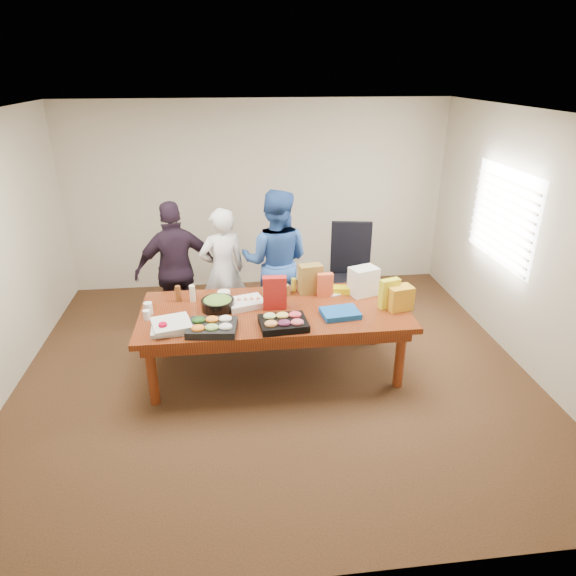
{
  "coord_description": "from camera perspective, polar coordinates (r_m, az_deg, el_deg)",
  "views": [
    {
      "loc": [
        -0.42,
        -4.71,
        3.09
      ],
      "look_at": [
        0.15,
        0.1,
        0.94
      ],
      "focal_mm": 31.27,
      "sensor_mm": 36.0,
      "label": 1
    }
  ],
  "objects": [
    {
      "name": "chip_bag_blue",
      "position": [
        5.16,
        5.95,
        -2.86
      ],
      "size": [
        0.41,
        0.33,
        0.06
      ],
      "primitive_type": "cube",
      "rotation": [
        0.0,
        0.0,
        0.12
      ],
      "color": "#124EA3",
      "rests_on": "conference_table"
    },
    {
      "name": "dressing_bottle",
      "position": [
        5.54,
        -12.38,
        -0.63
      ],
      "size": [
        0.07,
        0.07,
        0.18
      ],
      "primitive_type": "cylinder",
      "rotation": [
        0.0,
        0.0,
        -0.21
      ],
      "color": "brown",
      "rests_on": "conference_table"
    },
    {
      "name": "grocery_bag_white",
      "position": [
        5.62,
        8.57,
        0.78
      ],
      "size": [
        0.35,
        0.29,
        0.31
      ],
      "primitive_type": "cube",
      "rotation": [
        0.0,
        0.0,
        0.33
      ],
      "color": "white",
      "rests_on": "conference_table"
    },
    {
      "name": "conference_table",
      "position": [
        5.45,
        -1.49,
        -5.96
      ],
      "size": [
        2.8,
        1.2,
        0.75
      ],
      "primitive_type": "cube",
      "color": "#4C1C0F",
      "rests_on": "floor"
    },
    {
      "name": "wall_back",
      "position": [
        7.43,
        -3.41,
        10.34
      ],
      "size": [
        5.5,
        0.04,
        2.7
      ],
      "primitive_type": "cube",
      "color": "beige",
      "rests_on": "floor"
    },
    {
      "name": "clear_cup_a",
      "position": [
        5.24,
        -15.77,
        -2.97
      ],
      "size": [
        0.07,
        0.07,
        0.1
      ],
      "primitive_type": "cylinder",
      "rotation": [
        0.0,
        0.0,
        0.02
      ],
      "color": "white",
      "rests_on": "conference_table"
    },
    {
      "name": "window_panel",
      "position": [
        6.37,
        23.23,
        7.53
      ],
      "size": [
        0.03,
        1.4,
        1.1
      ],
      "primitive_type": "cube",
      "color": "white",
      "rests_on": "wall_right"
    },
    {
      "name": "plate_a",
      "position": [
        5.81,
        8.03,
        -0.0
      ],
      "size": [
        0.31,
        0.31,
        0.01
      ],
      "primitive_type": "cylinder",
      "rotation": [
        0.0,
        0.0,
        -0.27
      ],
      "color": "white",
      "rests_on": "conference_table"
    },
    {
      "name": "person_center",
      "position": [
        6.19,
        -7.41,
        1.92
      ],
      "size": [
        0.67,
        0.55,
        1.58
      ],
      "primitive_type": "imported",
      "rotation": [
        0.0,
        0.0,
        3.48
      ],
      "color": "white",
      "rests_on": "floor"
    },
    {
      "name": "ranch_bottle",
      "position": [
        5.51,
        -10.82,
        -0.6
      ],
      "size": [
        0.08,
        0.08,
        0.19
      ],
      "primitive_type": "cylinder",
      "rotation": [
        0.0,
        0.0,
        -0.28
      ],
      "color": "white",
      "rests_on": "conference_table"
    },
    {
      "name": "veggie_tray",
      "position": [
        4.89,
        -8.62,
        -4.49
      ],
      "size": [
        0.51,
        0.42,
        0.07
      ],
      "primitive_type": "cube",
      "rotation": [
        0.0,
        0.0,
        -0.12
      ],
      "color": "black",
      "rests_on": "conference_table"
    },
    {
      "name": "dip_bowl_a",
      "position": [
        5.67,
        3.59,
        -0.21
      ],
      "size": [
        0.14,
        0.14,
        0.05
      ],
      "primitive_type": "cylinder",
      "rotation": [
        0.0,
        0.0,
        -0.01
      ],
      "color": "silver",
      "rests_on": "conference_table"
    },
    {
      "name": "banana_bunch",
      "position": [
        5.67,
        6.06,
        -0.21
      ],
      "size": [
        0.23,
        0.15,
        0.07
      ],
      "primitive_type": "cube",
      "rotation": [
        0.0,
        0.0,
        -0.13
      ],
      "color": "yellow",
      "rests_on": "conference_table"
    },
    {
      "name": "fruit_tray",
      "position": [
        4.92,
        -0.54,
        -4.04
      ],
      "size": [
        0.49,
        0.4,
        0.07
      ],
      "primitive_type": "cube",
      "rotation": [
        0.0,
        0.0,
        0.08
      ],
      "color": "black",
      "rests_on": "conference_table"
    },
    {
      "name": "pizza_box_upper",
      "position": [
        4.98,
        -13.12,
        -4.0
      ],
      "size": [
        0.44,
        0.44,
        0.04
      ],
      "primitive_type": "cube",
      "rotation": [
        0.0,
        0.0,
        0.26
      ],
      "color": "silver",
      "rests_on": "pizza_box_lower"
    },
    {
      "name": "clear_cup_b",
      "position": [
        5.35,
        -15.6,
        -2.23
      ],
      "size": [
        0.11,
        0.11,
        0.12
      ],
      "primitive_type": "cylinder",
      "rotation": [
        0.0,
        0.0,
        -0.22
      ],
      "color": "white",
      "rests_on": "conference_table"
    },
    {
      "name": "window_blinds",
      "position": [
        6.35,
        22.92,
        7.53
      ],
      "size": [
        0.04,
        1.36,
        1.0
      ],
      "primitive_type": "cube",
      "color": "beige",
      "rests_on": "wall_right"
    },
    {
      "name": "person_left",
      "position": [
        6.18,
        -12.55,
        2.02
      ],
      "size": [
        1.06,
        0.66,
        1.69
      ],
      "primitive_type": "imported",
      "rotation": [
        0.0,
        0.0,
        3.42
      ],
      "color": "black",
      "rests_on": "floor"
    },
    {
      "name": "mustard_bottle",
      "position": [
        5.66,
        0.64,
        0.37
      ],
      "size": [
        0.07,
        0.07,
        0.15
      ],
      "primitive_type": "cylinder",
      "rotation": [
        0.0,
        0.0,
        -0.23
      ],
      "color": "yellow",
      "rests_on": "conference_table"
    },
    {
      "name": "sheet_cake",
      "position": [
        5.35,
        -4.86,
        -1.7
      ],
      "size": [
        0.45,
        0.39,
        0.07
      ],
      "primitive_type": "cube",
      "rotation": [
        0.0,
        0.0,
        0.29
      ],
      "color": "white",
      "rests_on": "conference_table"
    },
    {
      "name": "person_right",
      "position": [
        6.16,
        -1.4,
        3.02
      ],
      "size": [
        1.01,
        0.87,
        1.79
      ],
      "primitive_type": "imported",
      "rotation": [
        0.0,
        0.0,
        2.89
      ],
      "color": "#28509F",
      "rests_on": "floor"
    },
    {
      "name": "office_chair",
      "position": [
        6.44,
        7.5,
        1.11
      ],
      "size": [
        0.72,
        0.72,
        1.23
      ],
      "primitive_type": "cube",
      "rotation": [
        0.0,
        0.0,
        -0.16
      ],
      "color": "black",
      "rests_on": "floor"
    },
    {
      "name": "wall_front",
      "position": [
        2.84,
        3.18,
        -13.9
      ],
      "size": [
        5.5,
        0.04,
        2.7
      ],
      "primitive_type": "cube",
      "color": "beige",
      "rests_on": "floor"
    },
    {
      "name": "ceiling",
      "position": [
        4.74,
        -1.8,
        19.31
      ],
      "size": [
        5.5,
        5.0,
        0.02
      ],
      "primitive_type": "cube",
      "color": "white",
      "rests_on": "wall_back"
    },
    {
      "name": "red_cup",
      "position": [
        4.93,
        -14.01,
        -4.5
      ],
      "size": [
        0.09,
        0.09,
        0.11
      ],
      "primitive_type": "cylinder",
      "rotation": [
        0.0,
        0.0,
        0.17
      ],
      "color": "#B60025",
      "rests_on": "conference_table"
    },
    {
      "name": "dip_bowl_b",
      "position": [
        5.6,
        -7.31,
        -0.65
      ],
      "size": [
        0.18,
        0.18,
        0.06
      ],
      "primitive_type": "cylinder",
      "rotation": [
        0.0,
        0.0,
        0.26
      ],
      "color": "white",
      "rests_on": "conference_table"
    },
    {
      "name": "chip_bag_orange",
      "position": [
        5.54,
        4.24,
        0.36
      ],
      "size": [
        0.17,
        0.08,
        0.26
      ],
      "primitive_type": "cube",
      "rotation": [
        0.0,
        0.0,
        0.03
      ],
      "color": "#EF5D30",
      "rests_on": "conference_table"
    },
    {
      "name": "bread_loaf",
      "position": [
        5.56,
        -1.35,
        -0.32
      ],
      "size": [
        0.31,
        0.21,
        0.11
      ],
      "primitive_type": "cube",
      "rotation": [
        0.0,
        0.0,
        0.32
      ],
      "color": "olive",
      "rests_on": "conference_table"
    },
    {
      "name": "plate_b",
      "position": [
        5.68,
        5.02,
        -0.41
      ],
      "size": [
        0.29,
        0.29,
        0.02
      ],
      "primitive_type": "cylinder",
      "rotation": [
        0.0,
        0.0,
        -0.18
      ],
      "color": "white",
      "rests_on": "conference_table"
    },
    {
      "name": "kraft_bag",
      "position": [
        5.6,
        2.57,
        1.06
      ],
      "size": [
        0.27,
        0.19,
        0.33
      ],
      "primitive_type": "cube",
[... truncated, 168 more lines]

